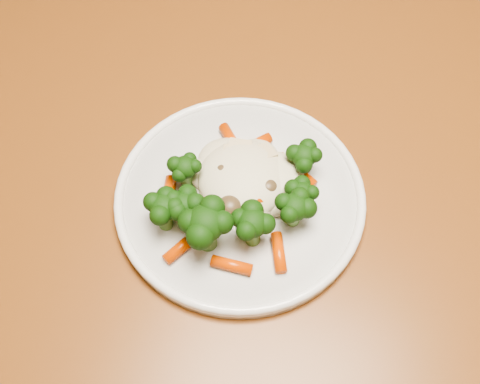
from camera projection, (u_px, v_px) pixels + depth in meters
The scene contains 3 objects.
dining_table at pixel (304, 227), 0.76m from camera, with size 1.16×0.83×0.75m.
plate at pixel (240, 199), 0.64m from camera, with size 0.27×0.27×0.01m, color white.
meal at pixel (236, 194), 0.61m from camera, with size 0.17×0.18×0.05m.
Camera 1 is at (-0.05, -0.55, 1.31)m, focal length 45.00 mm.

